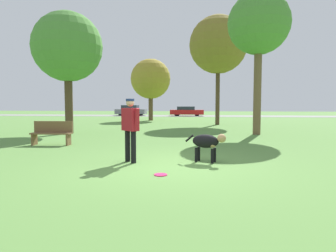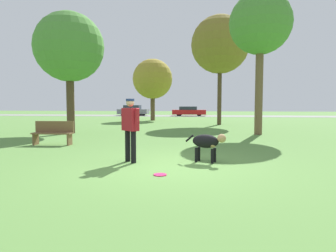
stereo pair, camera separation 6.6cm
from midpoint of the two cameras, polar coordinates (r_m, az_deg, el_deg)
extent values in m
plane|color=#56843D|center=(6.97, -0.44, -7.70)|extent=(120.00, 120.00, 0.00)
cube|color=gray|center=(38.57, 6.07, 1.92)|extent=(120.00, 6.00, 0.01)
cylinder|color=black|center=(7.36, -6.85, -4.00)|extent=(0.18, 0.18, 0.79)
cylinder|color=black|center=(7.57, -7.95, -3.79)|extent=(0.18, 0.18, 0.79)
cube|color=maroon|center=(7.40, -7.46, 1.26)|extent=(0.49, 0.47, 0.56)
cylinder|color=maroon|center=(7.19, -6.31, 1.19)|extent=(0.21, 0.20, 0.56)
cylinder|color=maroon|center=(7.62, -8.54, 1.33)|extent=(0.21, 0.20, 0.56)
sphere|color=tan|center=(7.39, -7.49, 4.43)|extent=(0.28, 0.28, 0.20)
cylinder|color=navy|center=(7.39, -7.49, 4.96)|extent=(0.29, 0.29, 0.05)
ellipsoid|color=black|center=(7.46, 6.90, -2.88)|extent=(0.75, 0.55, 0.33)
ellipsoid|color=tan|center=(7.40, 8.25, -3.40)|extent=(0.25, 0.28, 0.18)
sphere|color=tan|center=(7.31, 9.93, -2.32)|extent=(0.27, 0.27, 0.21)
cylinder|color=black|center=(7.52, 8.63, -5.49)|extent=(0.09, 0.09, 0.36)
cylinder|color=black|center=(7.35, 8.16, -5.71)|extent=(0.09, 0.09, 0.36)
cylinder|color=black|center=(7.66, 5.64, -5.29)|extent=(0.09, 0.09, 0.36)
cylinder|color=black|center=(7.50, 5.12, -5.50)|extent=(0.09, 0.09, 0.36)
cylinder|color=black|center=(7.61, 3.88, -2.34)|extent=(0.23, 0.12, 0.20)
cylinder|color=#E52366|center=(6.13, -1.71, -9.25)|extent=(0.27, 0.27, 0.02)
torus|color=#E52366|center=(6.13, -1.71, -9.25)|extent=(0.27, 0.27, 0.02)
cylinder|color=#4C3826|center=(15.71, -18.48, 4.12)|extent=(0.39, 0.39, 2.99)
sphere|color=#4C8938|center=(15.97, -18.71, 14.11)|extent=(3.40, 3.40, 3.40)
cylinder|color=brown|center=(14.97, 16.54, 6.40)|extent=(0.36, 0.36, 4.15)
sphere|color=#4C8938|center=(15.43, 16.78, 18.23)|extent=(2.91, 2.91, 2.91)
cylinder|color=#4C3826|center=(21.71, 9.34, 5.71)|extent=(0.29, 0.29, 4.14)
sphere|color=olive|center=(22.11, 9.46, 15.06)|extent=(4.08, 4.08, 4.08)
cylinder|color=brown|center=(27.38, -3.38, 3.60)|extent=(0.40, 0.40, 2.42)
sphere|color=olive|center=(27.47, -3.40, 8.95)|extent=(3.60, 3.60, 3.60)
cube|color=slate|center=(40.01, -7.09, 2.75)|extent=(3.99, 1.83, 0.63)
cube|color=#232D38|center=(40.03, -7.26, 3.58)|extent=(2.08, 1.56, 0.53)
cylinder|color=black|center=(40.50, -5.17, 2.47)|extent=(0.63, 0.20, 0.63)
cylinder|color=black|center=(38.97, -5.67, 2.40)|extent=(0.63, 0.20, 0.63)
cylinder|color=black|center=(41.08, -8.44, 2.46)|extent=(0.63, 0.20, 0.63)
cylinder|color=black|center=(39.58, -9.05, 2.40)|extent=(0.63, 0.20, 0.63)
cube|color=red|center=(38.39, 3.62, 2.66)|extent=(4.26, 1.87, 0.58)
cube|color=#232D38|center=(38.39, 3.43, 3.41)|extent=(2.22, 1.60, 0.42)
cylinder|color=black|center=(39.14, 5.55, 2.38)|extent=(0.59, 0.20, 0.59)
cylinder|color=black|center=(37.54, 5.49, 2.31)|extent=(0.59, 0.20, 0.59)
cylinder|color=black|center=(39.29, 1.83, 2.40)|extent=(0.59, 0.20, 0.59)
cylinder|color=black|center=(37.70, 1.61, 2.34)|extent=(0.59, 0.20, 0.59)
cube|color=brown|center=(11.32, -21.52, -1.32)|extent=(1.42, 0.49, 0.05)
cube|color=brown|center=(11.47, -21.16, -0.12)|extent=(1.40, 0.14, 0.40)
cube|color=brown|center=(11.10, -18.58, -2.50)|extent=(0.08, 0.36, 0.39)
cube|color=brown|center=(11.62, -24.26, -2.36)|extent=(0.08, 0.36, 0.39)
camera|label=1|loc=(0.03, -90.26, -0.02)|focal=32.00mm
camera|label=2|loc=(0.03, 89.74, 0.02)|focal=32.00mm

